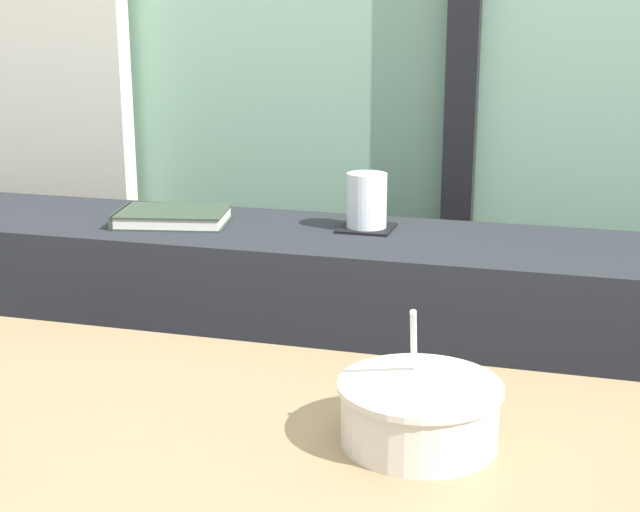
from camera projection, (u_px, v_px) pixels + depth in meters
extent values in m
cube|color=beige|center=(20.00, 0.00, 2.29)|extent=(0.56, 0.06, 2.50)
cube|color=#23262B|center=(349.00, 436.00, 1.83)|extent=(2.80, 0.34, 0.82)
cube|color=#997A56|center=(260.00, 462.00, 1.12)|extent=(1.22, 0.68, 0.03)
cube|color=black|center=(366.00, 228.00, 1.75)|extent=(0.10, 0.10, 0.00)
cylinder|color=white|center=(367.00, 200.00, 1.74)|extent=(0.08, 0.08, 0.10)
cylinder|color=#CC4C38|center=(367.00, 209.00, 1.74)|extent=(0.07, 0.07, 0.06)
cube|color=#334233|center=(174.00, 222.00, 1.80)|extent=(0.23, 0.18, 0.00)
cube|color=silver|center=(173.00, 217.00, 1.80)|extent=(0.22, 0.18, 0.02)
cube|color=#334233|center=(173.00, 211.00, 1.80)|extent=(0.23, 0.18, 0.00)
cube|color=#334233|center=(121.00, 216.00, 1.81)|extent=(0.03, 0.14, 0.03)
cylinder|color=silver|center=(419.00, 413.00, 1.12)|extent=(0.19, 0.19, 0.08)
cylinder|color=silver|center=(420.00, 386.00, 1.11)|extent=(0.20, 0.20, 0.01)
cylinder|color=#B27038|center=(419.00, 417.00, 1.12)|extent=(0.17, 0.17, 0.06)
cylinder|color=silver|center=(414.00, 355.00, 1.13)|extent=(0.02, 0.10, 0.15)
ellipsoid|color=silver|center=(416.00, 385.00, 1.16)|extent=(0.03, 0.05, 0.01)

